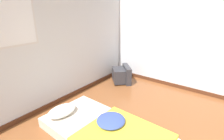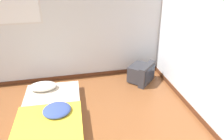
{
  "view_description": "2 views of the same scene",
  "coord_description": "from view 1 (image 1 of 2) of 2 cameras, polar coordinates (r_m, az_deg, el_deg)",
  "views": [
    {
      "loc": [
        -1.43,
        -0.09,
        1.93
      ],
      "look_at": [
        1.19,
        1.87,
        0.74
      ],
      "focal_mm": 28.0,
      "sensor_mm": 36.0,
      "label": 1
    },
    {
      "loc": [
        0.64,
        -1.72,
        2.48
      ],
      "look_at": [
        1.4,
        1.67,
        0.7
      ],
      "focal_mm": 35.0,
      "sensor_mm": 36.0,
      "label": 2
    }
  ],
  "objects": [
    {
      "name": "mattress_bed",
      "position": [
        2.86,
        -2.75,
        -19.35
      ],
      "size": [
        1.12,
        2.07,
        0.32
      ],
      "color": "beige",
      "rests_on": "ground_plane"
    },
    {
      "name": "crt_tv",
      "position": [
        4.69,
        3.28,
        -1.53
      ],
      "size": [
        0.69,
        0.69,
        0.45
      ],
      "color": "#333338",
      "rests_on": "ground_plane"
    },
    {
      "name": "wall_back",
      "position": [
        3.3,
        -26.69,
        6.73
      ],
      "size": [
        7.93,
        0.08,
        2.6
      ],
      "color": "silver",
      "rests_on": "ground_plane"
    }
  ]
}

